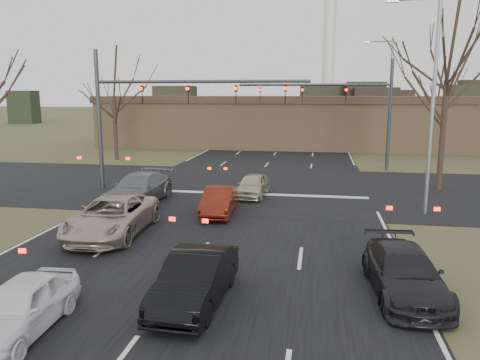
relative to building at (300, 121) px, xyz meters
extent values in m
plane|color=#464D29|center=(-2.00, -38.00, -2.67)|extent=(360.00, 360.00, 0.00)
cube|color=black|center=(-2.00, 22.00, -2.66)|extent=(14.00, 300.00, 0.02)
cube|color=black|center=(-2.00, -23.00, -2.65)|extent=(200.00, 14.00, 0.02)
cube|color=#91724E|center=(0.00, 0.00, -0.37)|extent=(42.00, 10.00, 4.60)
cube|color=#38281E|center=(0.00, 0.00, 2.28)|extent=(42.40, 10.40, 0.70)
cylinder|color=silver|center=(4.00, 82.00, 14.33)|extent=(3.20, 3.20, 34.00)
cylinder|color=#383A3D|center=(-10.50, -25.00, 1.33)|extent=(0.24, 0.24, 8.00)
cylinder|color=#383A3D|center=(-4.50, -25.00, 3.53)|extent=(12.00, 0.18, 0.18)
imported|color=black|center=(-7.83, -25.00, 2.83)|extent=(0.16, 0.20, 1.00)
imported|color=black|center=(-5.17, -25.00, 2.83)|extent=(0.16, 0.20, 1.00)
imported|color=black|center=(-2.50, -25.00, 2.83)|extent=(0.16, 0.20, 1.00)
imported|color=black|center=(0.17, -25.00, 2.83)|extent=(0.16, 0.20, 1.00)
cylinder|color=#383A3D|center=(7.00, -15.00, 1.33)|extent=(0.24, 0.24, 8.00)
cylinder|color=#383A3D|center=(1.50, -15.00, 3.53)|extent=(11.00, 0.18, 0.18)
imported|color=black|center=(3.86, -15.00, 2.83)|extent=(0.16, 0.20, 1.00)
imported|color=black|center=(0.71, -15.00, 2.83)|extent=(0.16, 0.20, 1.00)
imported|color=black|center=(-2.43, -15.00, 2.83)|extent=(0.16, 0.20, 1.00)
cylinder|color=gray|center=(7.00, -28.00, 2.33)|extent=(0.18, 0.18, 10.00)
cube|color=gray|center=(5.00, -28.00, 6.88)|extent=(0.50, 0.25, 0.15)
cylinder|color=gray|center=(7.50, -11.00, 2.33)|extent=(0.18, 0.18, 10.00)
cylinder|color=gray|center=(6.50, -11.00, 6.93)|extent=(2.00, 0.12, 0.12)
cube|color=gray|center=(5.50, -11.00, 6.88)|extent=(0.50, 0.25, 0.15)
cylinder|color=black|center=(9.00, -22.00, 0.50)|extent=(0.32, 0.32, 6.33)
cylinder|color=black|center=(-15.00, -13.00, -0.05)|extent=(0.32, 0.32, 5.23)
cylinder|color=black|center=(13.00, -3.00, -0.19)|extent=(0.32, 0.32, 4.95)
imported|color=#AC9D8B|center=(-6.00, -33.47, -1.91)|extent=(2.75, 5.55, 1.51)
imported|color=white|center=(-4.78, -41.13, -2.03)|extent=(1.68, 3.81, 1.28)
imported|color=black|center=(-1.14, -38.93, -1.97)|extent=(1.64, 4.26, 1.38)
imported|color=black|center=(4.46, -37.45, -2.02)|extent=(2.14, 4.58, 1.29)
imported|color=slate|center=(-7.05, -27.97, -1.91)|extent=(2.48, 5.34, 1.51)
imported|color=#58170C|center=(-2.50, -29.57, -2.03)|extent=(1.58, 3.92, 1.26)
imported|color=#B4AD92|center=(-1.50, -25.50, -2.04)|extent=(1.64, 3.71, 1.24)
camera|label=1|loc=(1.99, -50.34, 2.88)|focal=35.00mm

